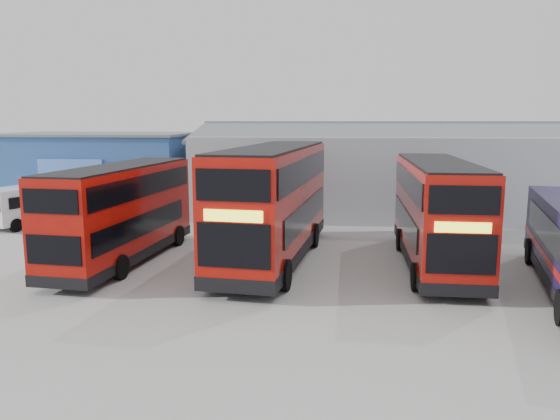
% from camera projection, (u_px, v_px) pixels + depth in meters
% --- Properties ---
extents(ground_plane, '(120.00, 120.00, 0.00)m').
position_uv_depth(ground_plane, '(283.00, 308.00, 17.61)').
color(ground_plane, '#989893').
rests_on(ground_plane, ground).
extents(office_block, '(12.30, 8.32, 5.12)m').
position_uv_depth(office_block, '(100.00, 172.00, 36.27)').
color(office_block, navy).
rests_on(office_block, ground).
extents(maintenance_shed, '(30.50, 12.00, 5.89)m').
position_uv_depth(maintenance_shed, '(433.00, 172.00, 35.98)').
color(maintenance_shed, '#989DA5').
rests_on(maintenance_shed, ground).
extents(double_decker_left, '(3.24, 9.92, 4.12)m').
position_uv_depth(double_decker_left, '(122.00, 214.00, 22.98)').
color(double_decker_left, '#9F0F09').
rests_on(double_decker_left, ground).
extents(double_decker_centre, '(4.02, 11.79, 4.89)m').
position_uv_depth(double_decker_centre, '(273.00, 205.00, 23.10)').
color(double_decker_centre, '#9F0F09').
rests_on(double_decker_centre, ground).
extents(double_decker_right, '(2.79, 10.34, 4.35)m').
position_uv_depth(double_decker_right, '(437.00, 214.00, 22.35)').
color(double_decker_right, '#9F0F09').
rests_on(double_decker_right, ground).
extents(panel_van, '(3.61, 5.50, 2.25)m').
position_uv_depth(panel_van, '(28.00, 203.00, 31.24)').
color(panel_van, silver).
rests_on(panel_van, ground).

